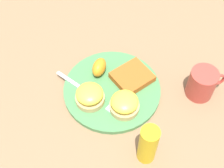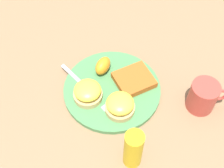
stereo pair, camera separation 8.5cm
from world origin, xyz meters
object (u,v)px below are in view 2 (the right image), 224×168
object	(u,v)px
cup	(203,96)
fork	(92,93)
hashbrown_patty	(134,80)
orange_wedge	(103,66)
sandwich_benedict_left	(88,92)
sandwich_benedict_right	(120,105)
condiment_bottle	(133,149)

from	to	relation	value
cup	fork	bearing A→B (deg)	172.43
hashbrown_patty	cup	world-z (taller)	cup
orange_wedge	cup	world-z (taller)	cup
sandwich_benedict_left	cup	size ratio (longest dim) A/B	0.76
sandwich_benedict_right	cup	distance (m)	0.22
hashbrown_patty	condiment_bottle	xyz separation A→B (m)	(-0.02, -0.22, 0.04)
fork	condiment_bottle	distance (m)	0.22
orange_wedge	cup	xyz separation A→B (m)	(0.26, -0.12, 0.01)
cup	sandwich_benedict_left	bearing A→B (deg)	174.60
orange_wedge	cup	distance (m)	0.29
fork	cup	bearing A→B (deg)	-7.57
orange_wedge	fork	bearing A→B (deg)	-112.50
sandwich_benedict_right	orange_wedge	distance (m)	0.14
orange_wedge	fork	xyz separation A→B (m)	(-0.03, -0.08, -0.02)
condiment_bottle	sandwich_benedict_right	bearing A→B (deg)	99.59
sandwich_benedict_left	cup	world-z (taller)	cup
sandwich_benedict_right	hashbrown_patty	distance (m)	0.10
hashbrown_patty	sandwich_benedict_right	bearing A→B (deg)	-116.07
fork	orange_wedge	bearing A→B (deg)	67.50
orange_wedge	fork	world-z (taller)	orange_wedge
hashbrown_patty	cup	distance (m)	0.19
fork	condiment_bottle	bearing A→B (deg)	-62.67
sandwich_benedict_left	fork	world-z (taller)	sandwich_benedict_left
orange_wedge	fork	distance (m)	0.09
hashbrown_patty	orange_wedge	size ratio (longest dim) A/B	1.66
condiment_bottle	orange_wedge	bearing A→B (deg)	103.51
orange_wedge	fork	size ratio (longest dim) A/B	0.32
sandwich_benedict_right	hashbrown_patty	world-z (taller)	sandwich_benedict_right
fork	sandwich_benedict_right	bearing A→B (deg)	-35.98
sandwich_benedict_right	orange_wedge	xyz separation A→B (m)	(-0.04, 0.13, -0.00)
sandwich_benedict_left	hashbrown_patty	xyz separation A→B (m)	(0.13, 0.05, -0.01)
fork	cup	world-z (taller)	cup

